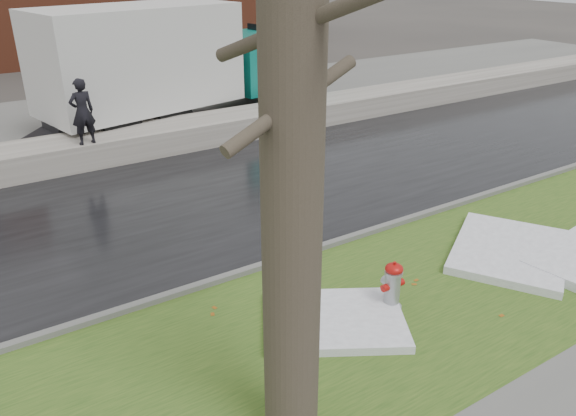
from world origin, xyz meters
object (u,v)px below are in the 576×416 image
fire_hydrant (393,284)px  tree (292,112)px  box_truck (173,63)px  worker (82,112)px

fire_hydrant → tree: (-2.81, -1.31, 3.54)m
box_truck → worker: box_truck is taller
fire_hydrant → tree: tree is taller
fire_hydrant → tree: size_ratio=0.11×
fire_hydrant → box_truck: (1.35, 12.29, 1.58)m
tree → worker: bearing=87.7°
worker → box_truck: bearing=-149.3°
box_truck → worker: 4.75m
fire_hydrant → box_truck: bearing=84.5°
box_truck → worker: bearing=-153.8°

